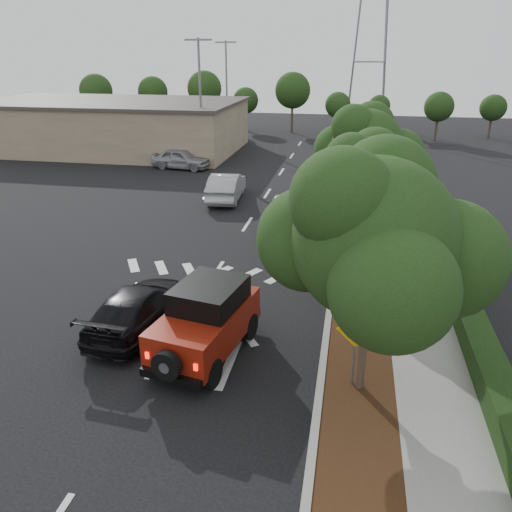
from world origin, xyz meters
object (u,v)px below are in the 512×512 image
(speed_hump_sign, at_px, (356,339))
(black_suv_oncoming, at_px, (140,307))
(red_jeep, at_px, (209,319))
(silver_suv_ahead, at_px, (295,214))

(speed_hump_sign, bearing_deg, black_suv_oncoming, 159.03)
(red_jeep, distance_m, black_suv_oncoming, 2.72)
(red_jeep, height_order, speed_hump_sign, speed_hump_sign)
(silver_suv_ahead, distance_m, speed_hump_sign, 12.63)
(silver_suv_ahead, height_order, black_suv_oncoming, silver_suv_ahead)
(red_jeep, xyz_separation_m, speed_hump_sign, (4.11, -0.94, 0.39))
(silver_suv_ahead, relative_size, speed_hump_sign, 2.51)
(black_suv_oncoming, relative_size, speed_hump_sign, 2.23)
(black_suv_oncoming, xyz_separation_m, speed_hump_sign, (6.64, -1.87, 0.79))
(silver_suv_ahead, height_order, speed_hump_sign, speed_hump_sign)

